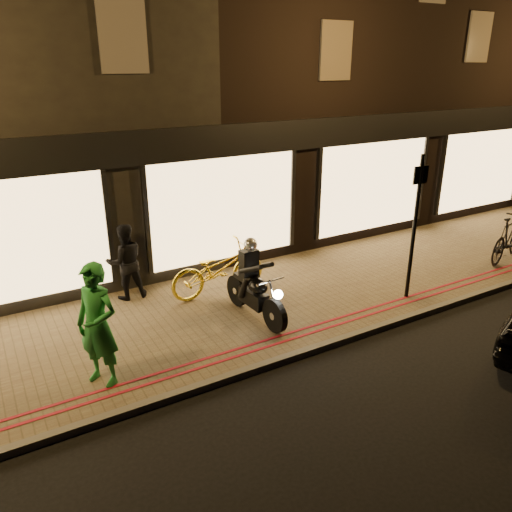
{
  "coord_description": "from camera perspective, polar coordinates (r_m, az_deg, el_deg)",
  "views": [
    {
      "loc": [
        -4.92,
        -5.95,
        4.74
      ],
      "look_at": [
        -0.2,
        2.15,
        1.1
      ],
      "focal_mm": 35.0,
      "sensor_mm": 36.0,
      "label": 1
    }
  ],
  "objects": [
    {
      "name": "ground",
      "position": [
        9.06,
        8.12,
        -10.56
      ],
      "size": [
        90.0,
        90.0,
        0.0
      ],
      "primitive_type": "plane",
      "color": "black",
      "rests_on": "ground"
    },
    {
      "name": "sidewalk",
      "position": [
        10.46,
        1.39,
        -5.38
      ],
      "size": [
        50.0,
        4.0,
        0.12
      ],
      "primitive_type": "cube",
      "color": "brown",
      "rests_on": "ground"
    },
    {
      "name": "kerb_stone",
      "position": [
        9.07,
        7.94,
        -10.1
      ],
      "size": [
        50.0,
        0.14,
        0.12
      ],
      "primitive_type": "cube",
      "color": "#59544C",
      "rests_on": "ground"
    },
    {
      "name": "red_kerb_lines",
      "position": [
        9.37,
        6.08,
        -8.44
      ],
      "size": [
        50.0,
        0.26,
        0.01
      ],
      "color": "maroon",
      "rests_on": "sidewalk"
    },
    {
      "name": "building_row",
      "position": [
        15.74,
        -12.66,
        18.94
      ],
      "size": [
        48.0,
        10.11,
        8.5
      ],
      "color": "black",
      "rests_on": "ground"
    },
    {
      "name": "motorcycle",
      "position": [
        9.54,
        -0.22,
        -3.63
      ],
      "size": [
        0.6,
        1.94,
        1.59
      ],
      "rotation": [
        0.0,
        0.0,
        0.06
      ],
      "color": "black",
      "rests_on": "sidewalk"
    },
    {
      "name": "sign_post",
      "position": [
        10.48,
        17.74,
        3.87
      ],
      "size": [
        0.35,
        0.08,
        3.0
      ],
      "rotation": [
        0.0,
        0.0,
        -0.05
      ],
      "color": "black",
      "rests_on": "sidewalk"
    },
    {
      "name": "bicycle_gold",
      "position": [
        10.54,
        -4.34,
        -1.52
      ],
      "size": [
        2.14,
        0.76,
        1.12
      ],
      "primitive_type": "imported",
      "rotation": [
        0.0,
        0.0,
        1.58
      ],
      "color": "yellow",
      "rests_on": "sidewalk"
    },
    {
      "name": "bicycle_dark",
      "position": [
        13.82,
        26.89,
        1.86
      ],
      "size": [
        2.01,
        1.04,
        1.16
      ],
      "primitive_type": "imported",
      "rotation": [
        0.0,
        0.0,
        1.84
      ],
      "color": "black",
      "rests_on": "sidewalk"
    },
    {
      "name": "person_green",
      "position": [
        7.84,
        -17.64,
        -7.56
      ],
      "size": [
        0.8,
        0.85,
        1.96
      ],
      "primitive_type": "imported",
      "rotation": [
        0.0,
        0.0,
        -0.95
      ],
      "color": "#217C30",
      "rests_on": "sidewalk"
    },
    {
      "name": "person_dark",
      "position": [
        10.59,
        -14.71,
        -0.64
      ],
      "size": [
        0.81,
        0.64,
        1.61
      ],
      "primitive_type": "imported",
      "rotation": [
        0.0,
        0.0,
        3.1
      ],
      "color": "black",
      "rests_on": "sidewalk"
    }
  ]
}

